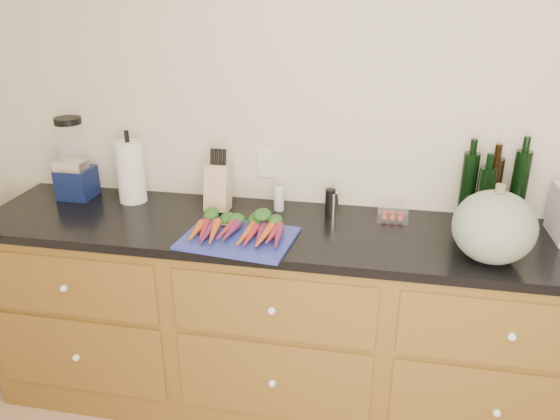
% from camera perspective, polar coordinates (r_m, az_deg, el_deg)
% --- Properties ---
extents(wall_back, '(4.10, 0.05, 2.60)m').
position_cam_1_polar(wall_back, '(2.51, 12.31, 8.00)').
color(wall_back, beige).
rests_on(wall_back, ground).
extents(cabinets, '(3.60, 0.64, 0.90)m').
position_cam_1_polar(cabinets, '(2.57, 10.76, -12.54)').
color(cabinets, brown).
rests_on(cabinets, ground).
extents(countertop, '(3.64, 0.62, 0.04)m').
position_cam_1_polar(countertop, '(2.34, 11.60, -3.05)').
color(countertop, black).
rests_on(countertop, cabinets).
extents(cutting_board, '(0.48, 0.38, 0.01)m').
position_cam_1_polar(cutting_board, '(2.25, -4.38, -2.96)').
color(cutting_board, '#273299').
rests_on(cutting_board, countertop).
extents(carrots, '(0.39, 0.29, 0.06)m').
position_cam_1_polar(carrots, '(2.27, -4.15, -1.89)').
color(carrots, '#CB5617').
rests_on(carrots, cutting_board).
extents(squash, '(0.31, 0.31, 0.28)m').
position_cam_1_polar(squash, '(2.18, 21.47, -1.67)').
color(squash, slate).
rests_on(squash, countertop).
extents(blender_appliance, '(0.16, 0.16, 0.39)m').
position_cam_1_polar(blender_appliance, '(2.81, -20.75, 4.61)').
color(blender_appliance, '#0F1946').
rests_on(blender_appliance, countertop).
extents(paper_towel, '(0.13, 0.13, 0.29)m').
position_cam_1_polar(paper_towel, '(2.68, -15.34, 3.86)').
color(paper_towel, white).
rests_on(paper_towel, countertop).
extents(knife_block, '(0.11, 0.11, 0.21)m').
position_cam_1_polar(knife_block, '(2.52, -6.48, 2.35)').
color(knife_block, tan).
rests_on(knife_block, countertop).
extents(grinder_salt, '(0.05, 0.05, 0.11)m').
position_cam_1_polar(grinder_salt, '(2.51, -0.12, 1.14)').
color(grinder_salt, silver).
rests_on(grinder_salt, countertop).
extents(grinder_pepper, '(0.05, 0.05, 0.12)m').
position_cam_1_polar(grinder_pepper, '(2.48, 5.27, 0.87)').
color(grinder_pepper, black).
rests_on(grinder_pepper, countertop).
extents(canister_chrome, '(0.05, 0.05, 0.10)m').
position_cam_1_polar(canister_chrome, '(2.48, 5.61, 0.71)').
color(canister_chrome, white).
rests_on(canister_chrome, countertop).
extents(tomato_box, '(0.13, 0.11, 0.06)m').
position_cam_1_polar(tomato_box, '(2.47, 11.69, -0.29)').
color(tomato_box, white).
rests_on(tomato_box, countertop).
extents(bottles, '(0.27, 0.14, 0.33)m').
position_cam_1_polar(bottles, '(2.51, 21.20, 1.88)').
color(bottles, black).
rests_on(bottles, countertop).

